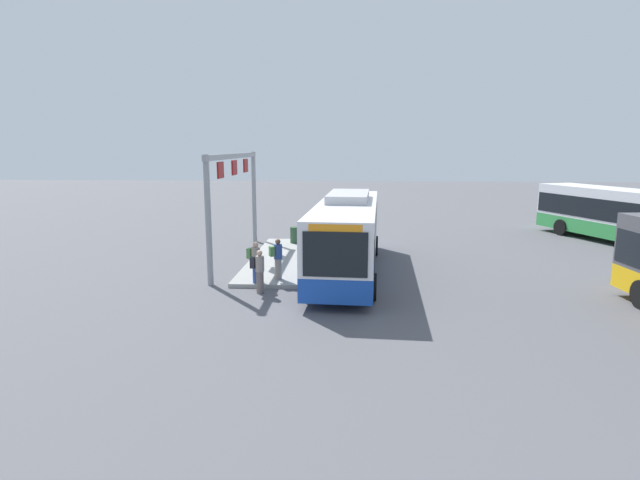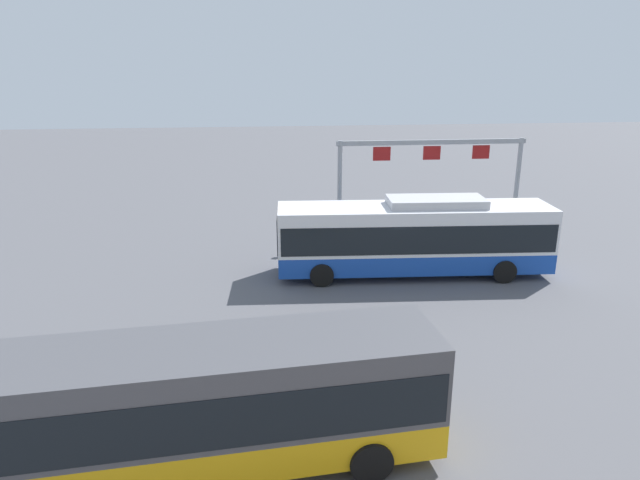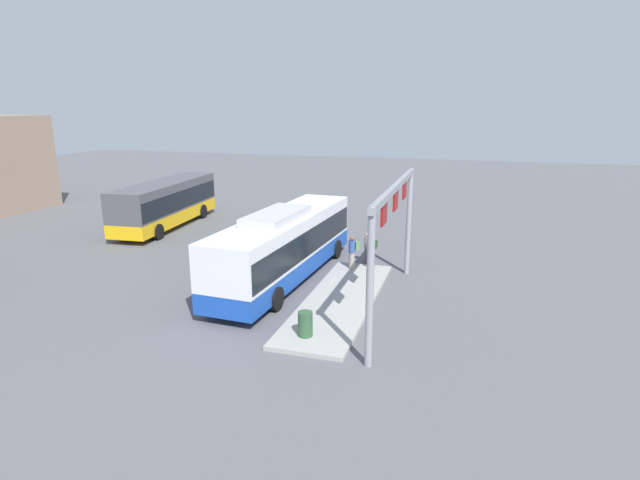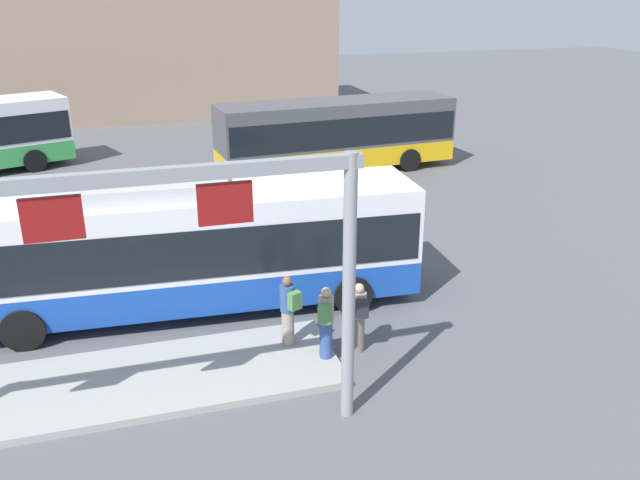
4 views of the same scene
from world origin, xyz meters
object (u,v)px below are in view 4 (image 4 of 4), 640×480
(person_waiting_near, at_px, (359,316))
(person_waiting_mid, at_px, (288,309))
(bus_background_right, at_px, (336,131))
(bus_main, at_px, (181,243))
(person_boarding, at_px, (326,321))

(person_waiting_near, height_order, person_waiting_mid, person_waiting_mid)
(bus_background_right, height_order, person_waiting_mid, bus_background_right)
(bus_background_right, distance_m, person_waiting_mid, 15.62)
(bus_background_right, height_order, person_waiting_near, bus_background_right)
(bus_background_right, bearing_deg, person_waiting_mid, 63.17)
(bus_main, bearing_deg, person_waiting_mid, -51.05)
(bus_main, distance_m, bus_background_right, 14.07)
(person_boarding, distance_m, person_waiting_near, 0.93)
(bus_background_right, distance_m, person_boarding, 16.14)
(bus_main, bearing_deg, person_boarding, -50.39)
(person_waiting_mid, bearing_deg, person_waiting_near, -132.22)
(person_waiting_near, relative_size, person_waiting_mid, 1.00)
(bus_main, height_order, bus_background_right, bus_main)
(person_waiting_near, bearing_deg, bus_background_right, -10.40)
(bus_main, xyz_separation_m, person_boarding, (2.64, -3.59, -0.76))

